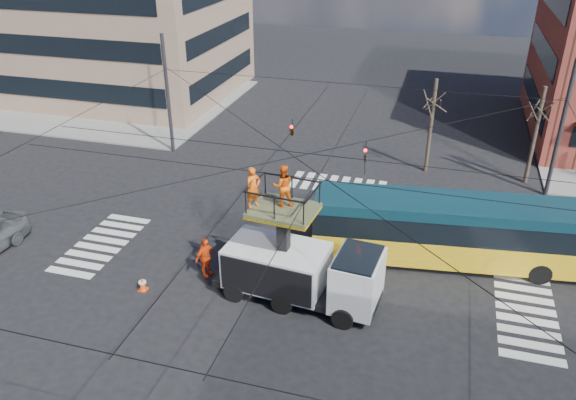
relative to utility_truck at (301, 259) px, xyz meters
The scene contains 11 objects.
ground 2.63m from the utility_truck, 116.17° to the left, with size 120.00×120.00×0.00m, color black.
sidewalk_nw 31.37m from the utility_truck, 134.00° to the left, with size 18.00×18.00×0.12m, color slate.
crosswalks 2.62m from the utility_truck, 116.17° to the left, with size 22.40×22.40×0.02m, color silver, non-canonical shape.
overhead_network 3.09m from the utility_truck, 113.06° to the left, with size 24.24×24.24×8.00m.
tree_a 15.83m from the utility_truck, 74.20° to the left, with size 2.00×2.00×6.00m.
tree_b 18.37m from the utility_truck, 55.69° to the left, with size 2.00×2.00×6.00m.
utility_truck is the anchor object (origin of this frame).
city_bus 7.61m from the utility_truck, 38.31° to the left, with size 13.03×4.22×3.20m.
traffic_cone 7.17m from the utility_truck, 168.94° to the right, with size 0.36×0.36×0.63m, color #FB3D0A.
worker_ground 4.73m from the utility_truck, behind, with size 1.14×0.47×1.94m, color #FF4910.
flagger 8.23m from the utility_truck, 39.20° to the left, with size 1.22×0.70×1.89m, color #EC4B0E.
Camera 1 is at (5.61, -20.41, 14.91)m, focal length 35.00 mm.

